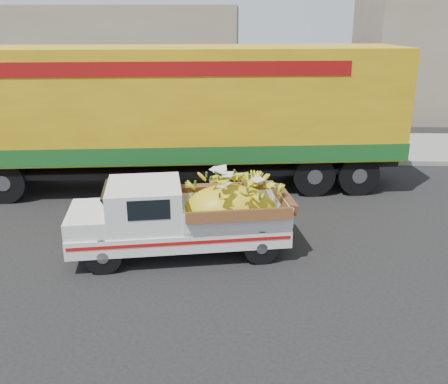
{
  "coord_description": "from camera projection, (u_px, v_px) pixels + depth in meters",
  "views": [
    {
      "loc": [
        1.29,
        -9.65,
        4.49
      ],
      "look_at": [
        0.91,
        0.23,
        1.04
      ],
      "focal_mm": 40.0,
      "sensor_mm": 36.0,
      "label": 1
    }
  ],
  "objects": [
    {
      "name": "pickup_truck",
      "position": [
        196.0,
        215.0,
        9.89
      ],
      "size": [
        4.44,
        2.26,
        1.49
      ],
      "rotation": [
        0.0,
        0.0,
        0.17
      ],
      "color": "black",
      "rests_on": "ground"
    },
    {
      "name": "building_left",
      "position": [
        46.0,
        63.0,
        23.43
      ],
      "size": [
        18.0,
        6.0,
        5.0
      ],
      "primitive_type": "cube",
      "color": "gray",
      "rests_on": "ground"
    },
    {
      "name": "semi_trailer",
      "position": [
        181.0,
        111.0,
        13.42
      ],
      "size": [
        12.04,
        3.75,
        3.8
      ],
      "rotation": [
        0.0,
        0.0,
        0.11
      ],
      "color": "black",
      "rests_on": "ground"
    },
    {
      "name": "sidewalk",
      "position": [
        208.0,
        145.0,
        18.37
      ],
      "size": [
        60.0,
        4.0,
        0.14
      ],
      "primitive_type": "cube",
      "color": "gray",
      "rests_on": "ground"
    },
    {
      "name": "ground",
      "position": [
        181.0,
        241.0,
        10.63
      ],
      "size": [
        100.0,
        100.0,
        0.0
      ],
      "primitive_type": "plane",
      "color": "black",
      "rests_on": "ground"
    },
    {
      "name": "curb",
      "position": [
        203.0,
        160.0,
        16.39
      ],
      "size": [
        60.0,
        0.25,
        0.15
      ],
      "primitive_type": "cube",
      "color": "gray",
      "rests_on": "ground"
    }
  ]
}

